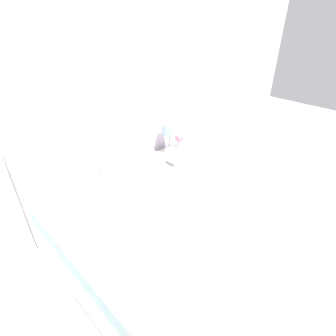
{
  "coord_description": "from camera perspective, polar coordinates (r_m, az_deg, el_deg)",
  "views": [
    {
      "loc": [
        -1.09,
        -2.24,
        2.11
      ],
      "look_at": [
        0.53,
        -0.6,
        0.69
      ],
      "focal_mm": 28.0,
      "sensor_mm": 36.0,
      "label": 1
    }
  ],
  "objects": [
    {
      "name": "bed",
      "position": [
        2.44,
        -2.09,
        -16.08
      ],
      "size": [
        1.49,
        2.18,
        1.16
      ],
      "color": "white",
      "rests_on": "ground_plane"
    },
    {
      "name": "table_lamp",
      "position": [
        3.24,
        0.35,
        7.99
      ],
      "size": [
        0.2,
        0.2,
        0.38
      ],
      "color": "white",
      "rests_on": "nightstand"
    },
    {
      "name": "nightstand",
      "position": [
        3.48,
        1.66,
        -0.39
      ],
      "size": [
        0.46,
        0.4,
        0.53
      ],
      "color": "silver",
      "rests_on": "ground_plane"
    },
    {
      "name": "ground_plane",
      "position": [
        3.26,
        -14.32,
        -9.86
      ],
      "size": [
        12.0,
        12.0,
        0.0
      ],
      "primitive_type": "plane",
      "color": "#BCB7B2"
    },
    {
      "name": "flower_vase",
      "position": [
        3.42,
        2.53,
        6.35
      ],
      "size": [
        0.12,
        0.12,
        0.21
      ],
      "color": "silver",
      "rests_on": "nightstand"
    },
    {
      "name": "wall_back",
      "position": [
        2.68,
        -18.83,
        12.38
      ],
      "size": [
        8.0,
        0.06,
        2.6
      ],
      "color": "white",
      "rests_on": "ground_plane"
    },
    {
      "name": "teacup",
      "position": [
        3.23,
        1.84,
        2.86
      ],
      "size": [
        0.13,
        0.13,
        0.07
      ],
      "color": "white",
      "rests_on": "nightstand"
    }
  ]
}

